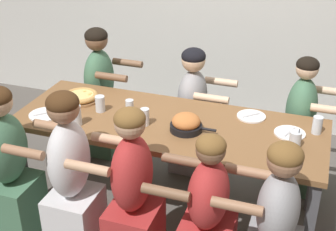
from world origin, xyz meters
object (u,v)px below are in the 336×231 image
skillet_bowl (186,123)px  cocktail_glass_blue (295,140)px  empty_plate_b (251,116)px  diner_far_right (298,132)px  pizza_board_main (81,97)px  diner_near_midleft (71,183)px  empty_plate_a (45,115)px  diner_near_midright (207,222)px  drinking_glass_b (100,105)px  diner_far_left (101,97)px  drinking_glass_c (145,117)px  drinking_glass_a (317,126)px  empty_plate_c (290,133)px  drinking_glass_d (76,117)px  diner_near_center (133,199)px  drinking_glass_e (130,108)px  diner_far_center (192,115)px  diner_near_left (10,172)px

skillet_bowl → cocktail_glass_blue: cocktail_glass_blue is taller
empty_plate_b → diner_far_right: bearing=47.3°
pizza_board_main → diner_far_right: bearing=17.6°
diner_far_right → diner_near_midleft: (-1.35, -1.27, 0.04)m
empty_plate_a → diner_near_midright: size_ratio=0.21×
empty_plate_a → drinking_glass_b: (0.36, 0.20, 0.05)m
cocktail_glass_blue → drinking_glass_b: (-1.43, 0.05, 0.00)m
empty_plate_b → diner_far_right: size_ratio=0.18×
diner_far_left → drinking_glass_c: bearing=44.8°
pizza_board_main → drinking_glass_a: size_ratio=2.27×
diner_far_right → diner_near_midleft: diner_near_midleft is taller
empty_plate_a → drinking_glass_a: bearing=11.3°
pizza_board_main → drinking_glass_b: (0.23, -0.12, 0.02)m
pizza_board_main → empty_plate_a: size_ratio=1.22×
drinking_glass_a → diner_near_midleft: diner_near_midleft is taller
drinking_glass_b → diner_far_left: size_ratio=0.10×
cocktail_glass_blue → empty_plate_c: bearing=105.9°
empty_plate_c → diner_far_left: size_ratio=0.18×
pizza_board_main → empty_plate_b: pizza_board_main is taller
empty_plate_c → drinking_glass_c: 1.01m
drinking_glass_d → diner_near_center: bearing=-33.2°
empty_plate_b → diner_far_left: bearing=165.5°
diner_far_left → skillet_bowl: bearing=55.2°
skillet_bowl → diner_near_midleft: diner_near_midleft is taller
pizza_board_main → skillet_bowl: (0.92, -0.19, 0.02)m
diner_near_center → empty_plate_b: bearing=-32.4°
empty_plate_c → drinking_glass_b: 1.39m
empty_plate_a → diner_near_midleft: size_ratio=0.19×
diner_far_right → drinking_glass_e: bearing=-63.3°
drinking_glass_a → empty_plate_c: bearing=-156.8°
drinking_glass_a → drinking_glass_b: bearing=-173.3°
drinking_glass_d → pizza_board_main: bearing=114.3°
drinking_glass_d → drinking_glass_b: bearing=75.9°
empty_plate_b → drinking_glass_e: drinking_glass_e is taller
empty_plate_a → diner_near_midleft: diner_near_midleft is taller
diner_far_center → diner_far_left: diner_far_left is taller
diner_near_midleft → diner_near_midright: size_ratio=1.11×
drinking_glass_d → diner_far_right: bearing=30.8°
pizza_board_main → empty_plate_c: 1.61m
drinking_glass_b → drinking_glass_c: size_ratio=0.97×
empty_plate_b → empty_plate_c: size_ratio=0.98×
diner_near_center → pizza_board_main: bearing=45.0°
diner_near_midright → diner_far_left: (-1.33, 1.27, 0.06)m
cocktail_glass_blue → diner_far_left: (-1.76, 0.69, -0.27)m
empty_plate_b → diner_near_left: bearing=-148.8°
pizza_board_main → diner_near_left: diner_near_left is taller
drinking_glass_c → diner_near_midright: diner_near_midright is taller
empty_plate_b → diner_near_left: (-1.49, -0.90, -0.24)m
empty_plate_a → empty_plate_b: (1.45, 0.47, 0.00)m
empty_plate_b → diner_near_left: 1.76m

